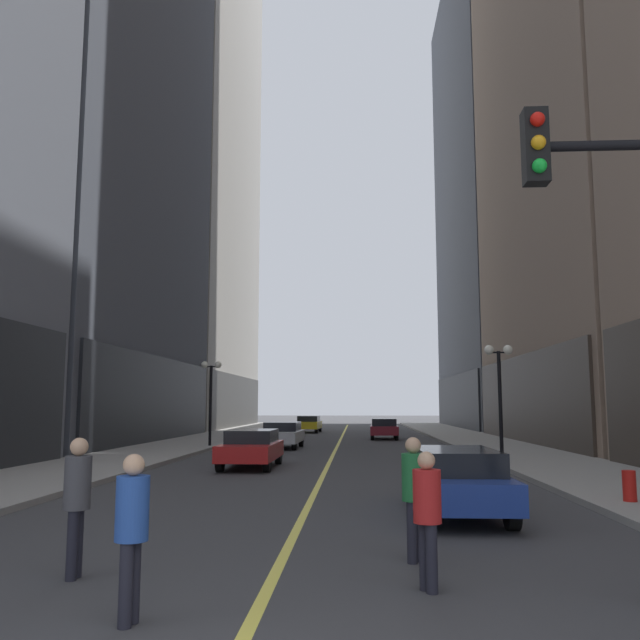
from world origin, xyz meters
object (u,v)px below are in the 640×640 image
object	(u,v)px
pedestrian_in_blue_hoodie	(132,524)
street_lamp_left_far	(211,384)
car_red	(252,447)
pedestrian_with_orange_bag	(77,495)
car_blue	(455,479)
pedestrian_in_green_parka	(414,489)
street_lamp_right_mid	(499,376)
fire_hydrant_right	(630,489)
car_yellow	(309,423)
car_silver	(282,434)
pedestrian_in_red_jacket	(427,509)
car_maroon	(384,428)

from	to	relation	value
pedestrian_in_blue_hoodie	street_lamp_left_far	xyz separation A→B (m)	(-5.18, 26.82, 2.27)
car_red	pedestrian_with_orange_bag	distance (m)	14.96
car_blue	pedestrian_in_green_parka	bearing A→B (deg)	-106.01
car_red	street_lamp_left_far	world-z (taller)	street_lamp_left_far
pedestrian_in_blue_hoodie	street_lamp_right_mid	xyz separation A→B (m)	(7.62, 18.26, 2.27)
car_blue	fire_hydrant_right	xyz separation A→B (m)	(3.85, 1.08, -0.32)
pedestrian_with_orange_bag	car_yellow	bearing A→B (deg)	90.40
pedestrian_in_green_parka	car_red	bearing A→B (deg)	108.16
car_red	fire_hydrant_right	size ratio (longest dim) A/B	5.44
car_silver	pedestrian_with_orange_bag	size ratio (longest dim) A/B	2.43
car_blue	car_red	distance (m)	11.29
pedestrian_with_orange_bag	pedestrian_in_green_parka	world-z (taller)	pedestrian_with_orange_bag
pedestrian_in_red_jacket	pedestrian_with_orange_bag	size ratio (longest dim) A/B	0.92
car_maroon	car_silver	bearing A→B (deg)	-120.97
car_red	fire_hydrant_right	xyz separation A→B (m)	(9.55, -8.67, -0.32)
car_yellow	car_silver	bearing A→B (deg)	-89.76
car_blue	pedestrian_in_red_jacket	xyz separation A→B (m)	(-1.13, -5.54, 0.23)
car_maroon	pedestrian_in_green_parka	size ratio (longest dim) A/B	2.49
car_red	pedestrian_in_red_jacket	xyz separation A→B (m)	(4.57, -15.29, 0.23)
pedestrian_in_blue_hoodie	street_lamp_left_far	distance (m)	27.41
pedestrian_in_green_parka	fire_hydrant_right	distance (m)	7.21
pedestrian_with_orange_bag	fire_hydrant_right	size ratio (longest dim) A/B	2.21
car_red	car_maroon	bearing A→B (deg)	74.69
car_yellow	pedestrian_in_green_parka	size ratio (longest dim) A/B	2.52
fire_hydrant_right	pedestrian_in_blue_hoodie	bearing A→B (deg)	-135.43
pedestrian_in_green_parka	fire_hydrant_right	xyz separation A→B (m)	(5.01, 5.15, -0.61)
pedestrian_in_red_jacket	pedestrian_with_orange_bag	bearing A→B (deg)	175.74
car_red	pedestrian_in_blue_hoodie	size ratio (longest dim) A/B	2.57
car_silver	fire_hydrant_right	xyz separation A→B (m)	(9.66, -19.32, -0.32)
car_silver	pedestrian_in_blue_hoodie	bearing A→B (deg)	-86.77
pedestrian_in_red_jacket	street_lamp_right_mid	bearing A→B (deg)	75.14
car_red	car_silver	size ratio (longest dim) A/B	1.01
pedestrian_in_blue_hoodie	street_lamp_left_far	size ratio (longest dim) A/B	0.38
street_lamp_left_far	street_lamp_right_mid	world-z (taller)	same
car_red	pedestrian_in_blue_hoodie	distance (m)	16.73
pedestrian_in_blue_hoodie	pedestrian_in_red_jacket	xyz separation A→B (m)	(3.14, 1.38, -0.04)
car_yellow	pedestrian_with_orange_bag	size ratio (longest dim) A/B	2.47
pedestrian_with_orange_bag	street_lamp_left_far	world-z (taller)	street_lamp_left_far
car_red	car_yellow	world-z (taller)	same
car_yellow	street_lamp_right_mid	world-z (taller)	street_lamp_right_mid
car_maroon	fire_hydrant_right	size ratio (longest dim) A/B	5.40
fire_hydrant_right	pedestrian_with_orange_bag	bearing A→B (deg)	-146.31
car_silver	fire_hydrant_right	world-z (taller)	car_silver
car_maroon	pedestrian_in_blue_hoodie	world-z (taller)	pedestrian_in_blue_hoodie
car_red	pedestrian_in_green_parka	distance (m)	14.55
pedestrian_with_orange_bag	car_maroon	bearing A→B (deg)	81.31
car_red	car_maroon	world-z (taller)	same
car_red	car_maroon	xyz separation A→B (m)	(5.45, 19.92, -0.00)
car_maroon	pedestrian_with_orange_bag	xyz separation A→B (m)	(-5.33, -34.88, 0.32)
car_silver	car_maroon	bearing A→B (deg)	59.03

